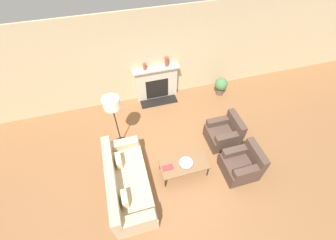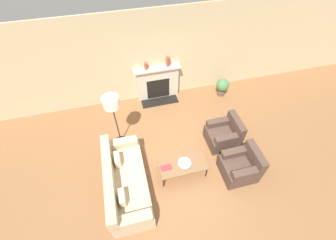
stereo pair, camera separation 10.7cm
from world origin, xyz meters
TOP-DOWN VIEW (x-y plane):
  - ground_plane at (0.00, 0.00)m, footprint 18.00×18.00m
  - wall_back at (0.00, 2.97)m, footprint 18.00×0.06m
  - fireplace at (0.01, 2.83)m, footprint 1.47×0.59m
  - couch at (-1.48, -0.24)m, footprint 0.90×2.15m
  - armchair_near at (1.37, -0.53)m, footprint 0.83×0.77m
  - armchair_far at (1.37, 0.50)m, footprint 0.83×0.77m
  - coffee_table at (-0.03, -0.16)m, footprint 1.18×0.59m
  - bowl at (0.01, -0.17)m, footprint 0.33×0.33m
  - book at (-0.45, -0.16)m, footprint 0.27×0.15m
  - floor_lamp at (-1.44, 1.22)m, footprint 0.41×0.41m
  - mantel_vase_left at (-0.32, 2.84)m, footprint 0.10×0.10m
  - mantel_vase_center_left at (0.36, 2.84)m, footprint 0.11×0.11m
  - potted_plant at (2.13, 2.39)m, footprint 0.42×0.42m

SIDE VIEW (x-z plane):
  - ground_plane at x=0.00m, z-range 0.00..0.00m
  - armchair_near at x=1.37m, z-range -0.10..0.74m
  - armchair_far at x=1.37m, z-range -0.10..0.74m
  - couch at x=-1.48m, z-range -0.12..0.76m
  - potted_plant at x=2.13m, z-range 0.05..0.68m
  - coffee_table at x=-0.03m, z-range 0.18..0.59m
  - book at x=-0.45m, z-range 0.42..0.44m
  - bowl at x=0.01m, z-range 0.42..0.48m
  - fireplace at x=0.01m, z-range -0.01..1.16m
  - mantel_vase_left at x=-0.32m, z-range 1.17..1.38m
  - mantel_vase_center_left at x=0.36m, z-range 1.17..1.48m
  - floor_lamp at x=-1.44m, z-range 0.59..2.28m
  - wall_back at x=0.00m, z-range 0.00..2.90m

